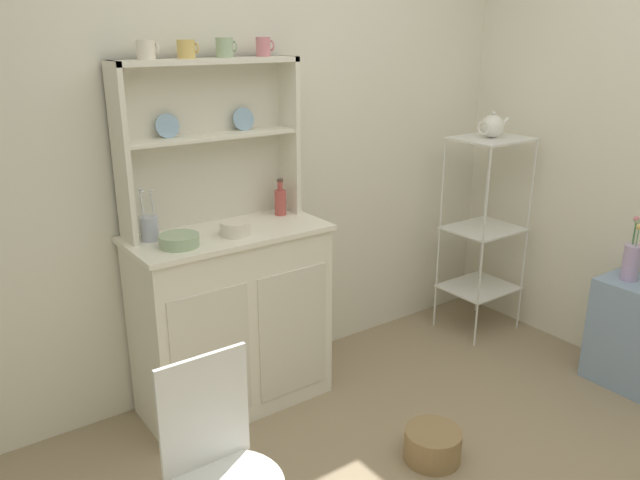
# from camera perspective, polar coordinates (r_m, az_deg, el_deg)

# --- Properties ---
(wall_back) EXTENTS (3.84, 0.05, 2.50)m
(wall_back) POSITION_cam_1_polar(r_m,az_deg,el_deg) (3.24, -5.35, 8.74)
(wall_back) COLOR silver
(wall_back) RESTS_ON ground
(hutch_cabinet) EXTENTS (0.94, 0.45, 0.91)m
(hutch_cabinet) POSITION_cam_1_polar(r_m,az_deg,el_deg) (3.11, -8.00, -7.01)
(hutch_cabinet) COLOR silver
(hutch_cabinet) RESTS_ON ground
(hutch_shelf_unit) EXTENTS (0.87, 0.18, 0.77)m
(hutch_shelf_unit) POSITION_cam_1_polar(r_m,az_deg,el_deg) (2.99, -10.26, 9.71)
(hutch_shelf_unit) COLOR silver
(hutch_shelf_unit) RESTS_ON hutch_cabinet
(bakers_rack) EXTENTS (0.42, 0.36, 1.21)m
(bakers_rack) POSITION_cam_1_polar(r_m,az_deg,el_deg) (3.90, 14.73, 1.96)
(bakers_rack) COLOR silver
(bakers_rack) RESTS_ON ground
(wire_chair) EXTENTS (0.36, 0.36, 0.85)m
(wire_chair) POSITION_cam_1_polar(r_m,az_deg,el_deg) (2.11, -9.28, -19.17)
(wire_chair) COLOR white
(wire_chair) RESTS_ON ground
(floor_basket) EXTENTS (0.25, 0.25, 0.14)m
(floor_basket) POSITION_cam_1_polar(r_m,az_deg,el_deg) (2.93, 10.21, -17.87)
(floor_basket) COLOR #93754C
(floor_basket) RESTS_ON ground
(cup_cream_0) EXTENTS (0.09, 0.08, 0.08)m
(cup_cream_0) POSITION_cam_1_polar(r_m,az_deg,el_deg) (2.81, -15.55, 16.34)
(cup_cream_0) COLOR silver
(cup_cream_0) RESTS_ON hutch_shelf_unit
(cup_gold_1) EXTENTS (0.09, 0.08, 0.08)m
(cup_gold_1) POSITION_cam_1_polar(r_m,az_deg,el_deg) (2.88, -12.06, 16.62)
(cup_gold_1) COLOR #DBB760
(cup_gold_1) RESTS_ON hutch_shelf_unit
(cup_sage_2) EXTENTS (0.09, 0.08, 0.09)m
(cup_sage_2) POSITION_cam_1_polar(r_m,az_deg,el_deg) (2.96, -8.64, 16.93)
(cup_sage_2) COLOR #9EB78E
(cup_sage_2) RESTS_ON hutch_shelf_unit
(cup_rose_3) EXTENTS (0.08, 0.07, 0.09)m
(cup_rose_3) POSITION_cam_1_polar(r_m,az_deg,el_deg) (3.06, -5.15, 17.11)
(cup_rose_3) COLOR #D17A84
(cup_rose_3) RESTS_ON hutch_shelf_unit
(bowl_mixing_large) EXTENTS (0.17, 0.17, 0.05)m
(bowl_mixing_large) POSITION_cam_1_polar(r_m,az_deg,el_deg) (2.76, -12.68, -0.05)
(bowl_mixing_large) COLOR #9EB78E
(bowl_mixing_large) RESTS_ON hutch_cabinet
(bowl_floral_medium) EXTENTS (0.14, 0.14, 0.06)m
(bowl_floral_medium) POSITION_cam_1_polar(r_m,az_deg,el_deg) (2.87, -7.73, 1.07)
(bowl_floral_medium) COLOR silver
(bowl_floral_medium) RESTS_ON hutch_cabinet
(jam_bottle) EXTENTS (0.06, 0.06, 0.18)m
(jam_bottle) POSITION_cam_1_polar(r_m,az_deg,el_deg) (3.16, -3.63, 3.57)
(jam_bottle) COLOR #B74C47
(jam_bottle) RESTS_ON hutch_cabinet
(utensil_jar) EXTENTS (0.08, 0.08, 0.24)m
(utensil_jar) POSITION_cam_1_polar(r_m,az_deg,el_deg) (2.86, -15.27, 1.11)
(utensil_jar) COLOR #B2B7C6
(utensil_jar) RESTS_ON hutch_cabinet
(porcelain_teapot) EXTENTS (0.22, 0.13, 0.15)m
(porcelain_teapot) POSITION_cam_1_polar(r_m,az_deg,el_deg) (3.78, 15.40, 9.96)
(porcelain_teapot) COLOR white
(porcelain_teapot) RESTS_ON bakers_rack
(flower_vase) EXTENTS (0.08, 0.08, 0.34)m
(flower_vase) POSITION_cam_1_polar(r_m,az_deg,el_deg) (3.59, 26.47, -1.65)
(flower_vase) COLOR #B79ECC
(flower_vase) RESTS_ON side_shelf_blue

